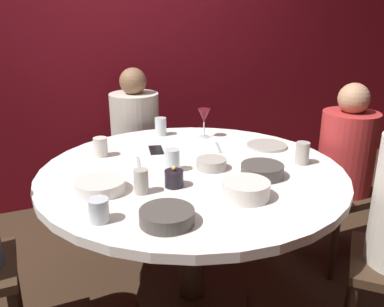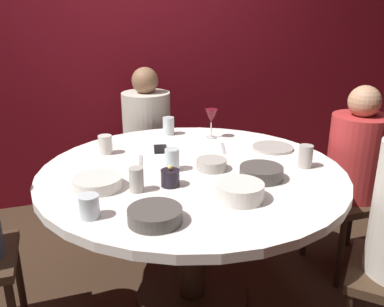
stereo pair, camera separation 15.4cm
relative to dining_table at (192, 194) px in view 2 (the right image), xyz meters
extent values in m
plane|color=#382619|center=(0.00, 0.00, -0.62)|extent=(8.00, 8.00, 0.00)
cube|color=maroon|center=(0.00, 1.52, 0.68)|extent=(6.00, 0.10, 2.60)
cylinder|color=white|center=(0.00, 0.00, 0.12)|extent=(1.48, 1.48, 0.04)
cylinder|color=#332319|center=(0.00, 0.00, -0.26)|extent=(0.14, 0.14, 0.72)
cylinder|color=#2D2116|center=(0.00, 0.00, -0.60)|extent=(0.60, 0.60, 0.03)
cylinder|color=#332319|center=(-0.86, 0.17, -0.40)|extent=(0.04, 0.04, 0.43)
cube|color=#3F2D1E|center=(0.00, 1.01, -0.17)|extent=(0.40, 0.40, 0.04)
cylinder|color=beige|center=(0.00, 1.01, 0.09)|extent=(0.34, 0.34, 0.47)
sphere|color=#8C6647|center=(0.00, 1.01, 0.41)|extent=(0.18, 0.18, 0.18)
cylinder|color=#332319|center=(-0.17, 1.18, -0.40)|extent=(0.04, 0.04, 0.43)
cylinder|color=#332319|center=(-0.17, 0.84, -0.40)|extent=(0.04, 0.04, 0.43)
cylinder|color=#332319|center=(0.17, 1.18, -0.40)|extent=(0.04, 0.04, 0.43)
cylinder|color=#332319|center=(0.17, 0.84, -0.40)|extent=(0.04, 0.04, 0.43)
cube|color=#3F2D1E|center=(0.98, 0.00, -0.17)|extent=(0.40, 0.40, 0.04)
cylinder|color=#B22D2D|center=(0.98, 0.00, 0.09)|extent=(0.32, 0.32, 0.47)
sphere|color=tan|center=(0.98, 0.00, 0.40)|extent=(0.17, 0.17, 0.17)
cylinder|color=#332319|center=(1.15, 0.17, -0.40)|extent=(0.04, 0.04, 0.43)
cylinder|color=#332319|center=(0.81, 0.17, -0.40)|extent=(0.04, 0.04, 0.43)
cylinder|color=#332319|center=(0.81, -0.17, -0.40)|extent=(0.04, 0.04, 0.43)
cylinder|color=#332319|center=(0.68, -0.44, -0.40)|extent=(0.04, 0.04, 0.43)
cylinder|color=black|center=(-0.15, -0.16, 0.17)|extent=(0.08, 0.08, 0.07)
sphere|color=#F9D159|center=(-0.15, -0.16, 0.22)|extent=(0.02, 0.02, 0.02)
cylinder|color=silver|center=(0.27, 0.45, 0.14)|extent=(0.06, 0.06, 0.01)
cylinder|color=silver|center=(0.27, 0.45, 0.19)|extent=(0.01, 0.01, 0.09)
cone|color=maroon|center=(0.27, 0.45, 0.27)|extent=(0.08, 0.08, 0.08)
cylinder|color=#B2ADA3|center=(0.52, 0.14, 0.14)|extent=(0.23, 0.23, 0.01)
cube|color=black|center=(-0.07, 0.33, 0.14)|extent=(0.10, 0.15, 0.01)
cylinder|color=silver|center=(-0.46, -0.08, 0.16)|extent=(0.22, 0.22, 0.05)
cylinder|color=#B2ADA3|center=(0.09, -0.03, 0.16)|extent=(0.15, 0.15, 0.05)
cylinder|color=#4C4742|center=(-0.29, -0.45, 0.16)|extent=(0.20, 0.20, 0.05)
cylinder|color=#4C4742|center=(0.26, -0.21, 0.17)|extent=(0.20, 0.20, 0.06)
cylinder|color=silver|center=(0.08, -0.38, 0.17)|extent=(0.20, 0.20, 0.07)
cylinder|color=silver|center=(-0.10, 0.02, 0.19)|extent=(0.07, 0.07, 0.11)
cylinder|color=#B2ADA3|center=(0.53, -0.15, 0.19)|extent=(0.07, 0.07, 0.11)
cylinder|color=silver|center=(-0.52, -0.34, 0.18)|extent=(0.08, 0.08, 0.09)
cylinder|color=silver|center=(-0.37, 0.36, 0.19)|extent=(0.07, 0.07, 0.10)
cylinder|color=silver|center=(0.05, 0.60, 0.19)|extent=(0.07, 0.07, 0.11)
cylinder|color=#B2ADA3|center=(-0.30, -0.17, 0.19)|extent=(0.06, 0.06, 0.11)
cube|color=#B7B7BC|center=(0.26, 0.23, 0.14)|extent=(0.07, 0.18, 0.01)
cube|color=#B7B7BC|center=(-0.22, 0.18, 0.14)|extent=(0.05, 0.18, 0.01)
camera|label=1|loc=(-0.73, -1.70, 0.87)|focal=38.41mm
camera|label=2|loc=(-0.59, -1.76, 0.87)|focal=38.41mm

